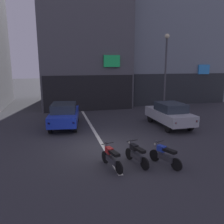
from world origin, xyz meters
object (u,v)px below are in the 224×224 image
Objects in this scene: street_lamp at (166,67)px; motorcycle_black_row_left_mid at (136,154)px; motorcycle_blue_row_centre at (165,155)px; car_silver_parked_kerbside at (170,114)px; motorcycle_red_row_leftmost at (111,157)px; car_blue_crossing_near at (64,114)px.

street_lamp is 9.93m from motorcycle_black_row_left_mid.
motorcycle_blue_row_centre is at bearing -20.23° from motorcycle_black_row_left_mid.
car_silver_parked_kerbside reaches higher than motorcycle_red_row_leftmost.
motorcycle_red_row_leftmost is (-5.34, -5.13, -0.43)m from car_silver_parked_kerbside.
car_blue_crossing_near is 7.09m from car_silver_parked_kerbside.
street_lamp is (7.85, 1.12, 3.04)m from car_blue_crossing_near.
motorcycle_red_row_leftmost is (1.57, -6.70, -0.43)m from car_blue_crossing_near.
motorcycle_red_row_leftmost and motorcycle_blue_row_centre have the same top height.
motorcycle_blue_row_centre is (-4.07, -8.14, -3.47)m from street_lamp.
motorcycle_black_row_left_mid is at bearing -123.80° from street_lamp.
street_lamp is at bearing 63.44° from motorcycle_blue_row_centre.
car_blue_crossing_near is 0.67× the size of street_lamp.
car_silver_parked_kerbside is 2.53× the size of motorcycle_black_row_left_mid.
motorcycle_blue_row_centre is at bearing -119.86° from car_silver_parked_kerbside.
motorcycle_black_row_left_mid is at bearing -130.03° from car_silver_parked_kerbside.
motorcycle_black_row_left_mid is 1.18m from motorcycle_blue_row_centre.
street_lamp reaches higher than car_blue_crossing_near.
motorcycle_black_row_left_mid is at bearing 159.77° from motorcycle_blue_row_centre.
motorcycle_black_row_left_mid is (2.67, -6.62, -0.43)m from car_blue_crossing_near.
motorcycle_black_row_left_mid is (1.11, 0.08, 0.00)m from motorcycle_red_row_leftmost.
street_lamp reaches higher than motorcycle_blue_row_centre.
street_lamp is at bearing 56.20° from motorcycle_black_row_left_mid.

